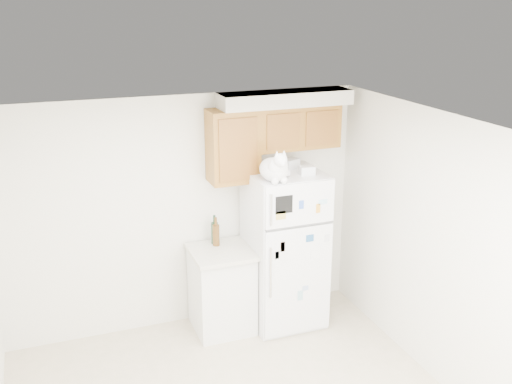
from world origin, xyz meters
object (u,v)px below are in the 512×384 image
refrigerator (285,249)px  base_counter (222,289)px  cat (275,169)px  storage_box_back (290,163)px  bottle_green (215,229)px  bottle_amber (216,232)px  storage_box_front (307,170)px

refrigerator → base_counter: bearing=173.9°
cat → storage_box_back: bearing=49.5°
base_counter → bottle_green: size_ratio=2.90×
base_counter → bottle_amber: 0.63m
base_counter → bottle_green: bottle_green is taller
storage_box_back → bottle_amber: bearing=152.4°
storage_box_back → bottle_amber: size_ratio=0.57×
cat → storage_box_back: size_ratio=2.71×
storage_box_back → bottle_green: (-0.81, 0.11, -0.67)m
base_counter → bottle_green: (-0.01, 0.18, 0.62)m
cat → bottle_amber: cat is taller
cat → refrigerator: bearing=47.2°
base_counter → storage_box_front: size_ratio=6.13×
storage_box_front → bottle_amber: 1.15m
cat → bottle_green: cat is taller
base_counter → storage_box_back: 1.52m
storage_box_back → cat: bearing=-154.9°
cat → bottle_amber: bearing=138.9°
storage_box_back → storage_box_front: bearing=-102.9°
bottle_green → bottle_amber: size_ratio=1.01×
base_counter → storage_box_front: storage_box_front is taller
bottle_green → bottle_amber: bottle_green is taller
cat → bottle_amber: (-0.49, 0.43, -0.75)m
base_counter → refrigerator: bearing=-6.1°
storage_box_back → base_counter: bearing=161.1°
bottle_green → storage_box_front: bearing=-24.2°
storage_box_front → refrigerator: bearing=147.1°
base_counter → storage_box_back: size_ratio=5.11×
bottle_amber → storage_box_front: bearing=-20.8°
base_counter → storage_box_front: 1.56m
storage_box_back → bottle_green: size_ratio=0.57×
cat → storage_box_front: cat is taller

